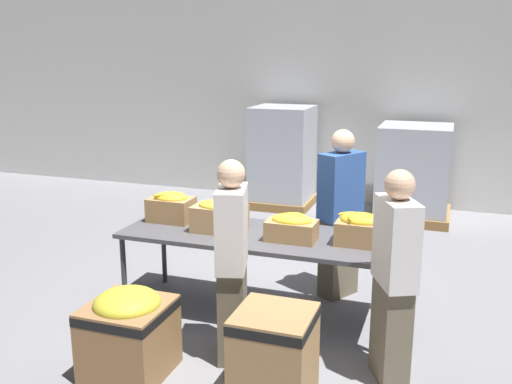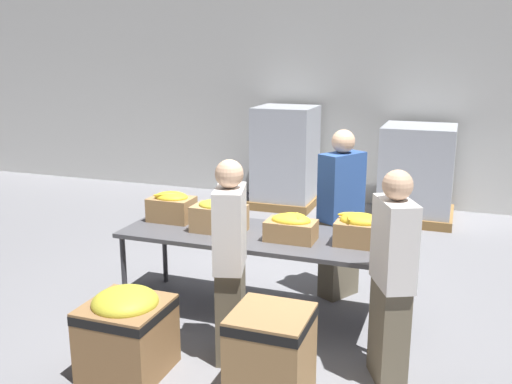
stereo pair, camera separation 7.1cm
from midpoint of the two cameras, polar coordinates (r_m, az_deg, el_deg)
ground_plane at (r=5.49m, az=-0.26°, el=-12.02°), size 30.00×30.00×0.00m
wall_back at (r=9.26m, az=9.05°, el=11.24°), size 16.00×0.08×4.00m
sorting_table at (r=5.21m, az=-0.27°, el=-4.71°), size 2.47×0.90×0.79m
banana_box_0 at (r=5.61m, az=-8.85°, el=-1.43°), size 0.42×0.29×0.30m
banana_box_1 at (r=5.23m, az=-4.06°, el=-2.36°), size 0.48×0.30×0.30m
banana_box_2 at (r=4.99m, az=3.18°, el=-3.52°), size 0.43×0.27×0.25m
banana_box_3 at (r=4.96m, az=10.00°, el=-3.61°), size 0.42×0.31×0.28m
volunteer_0 at (r=4.46m, az=-2.87°, el=-7.10°), size 0.33×0.48×1.62m
volunteer_1 at (r=4.28m, az=13.17°, el=-8.47°), size 0.38×0.48×1.61m
volunteer_2 at (r=5.66m, az=8.06°, el=-2.29°), size 0.42×0.50×1.68m
donation_bin_0 at (r=4.53m, az=-13.07°, el=-13.27°), size 0.59×0.59×0.68m
donation_bin_1 at (r=4.08m, az=1.29°, el=-15.92°), size 0.53×0.53×0.68m
pallet_stack_0 at (r=8.59m, az=15.25°, el=1.82°), size 1.09×1.09×1.38m
pallet_stack_1 at (r=8.99m, az=2.42°, el=3.47°), size 0.97×0.97×1.57m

